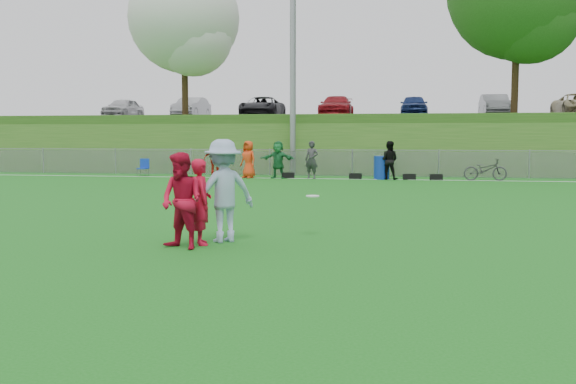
% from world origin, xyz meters
% --- Properties ---
extents(ground, '(120.00, 120.00, 0.00)m').
position_xyz_m(ground, '(0.00, 0.00, 0.00)').
color(ground, '#146215').
rests_on(ground, ground).
extents(sideline_far, '(60.00, 0.10, 0.01)m').
position_xyz_m(sideline_far, '(0.00, 18.00, 0.01)').
color(sideline_far, white).
rests_on(sideline_far, ground).
extents(fence, '(58.00, 0.06, 1.30)m').
position_xyz_m(fence, '(0.00, 20.00, 0.65)').
color(fence, gray).
rests_on(fence, ground).
extents(light_pole, '(1.20, 0.40, 12.15)m').
position_xyz_m(light_pole, '(-3.00, 20.80, 6.71)').
color(light_pole, gray).
rests_on(light_pole, ground).
extents(berm, '(120.00, 18.00, 3.00)m').
position_xyz_m(berm, '(0.00, 31.00, 1.50)').
color(berm, '#255417').
rests_on(berm, ground).
extents(parking_lot, '(120.00, 12.00, 0.10)m').
position_xyz_m(parking_lot, '(0.00, 33.00, 3.05)').
color(parking_lot, black).
rests_on(parking_lot, berm).
extents(tree_white_flowering, '(6.30, 6.30, 8.78)m').
position_xyz_m(tree_white_flowering, '(-9.84, 24.92, 8.32)').
color(tree_white_flowering, black).
rests_on(tree_white_flowering, berm).
extents(car_row, '(32.04, 5.18, 1.44)m').
position_xyz_m(car_row, '(-1.17, 32.00, 3.82)').
color(car_row, silver).
rests_on(car_row, parking_lot).
extents(spectator_row, '(8.94, 0.89, 1.69)m').
position_xyz_m(spectator_row, '(-2.72, 18.00, 0.85)').
color(spectator_row, red).
rests_on(spectator_row, ground).
extents(gear_bags, '(7.16, 0.46, 0.26)m').
position_xyz_m(gear_bags, '(1.00, 18.10, 0.13)').
color(gear_bags, black).
rests_on(gear_bags, ground).
extents(player_red_left, '(0.58, 0.66, 1.53)m').
position_xyz_m(player_red_left, '(-1.16, 0.41, 0.77)').
color(player_red_left, red).
rests_on(player_red_left, ground).
extents(player_red_center, '(0.99, 0.90, 1.66)m').
position_xyz_m(player_red_center, '(-1.34, -0.07, 0.83)').
color(player_red_center, red).
rests_on(player_red_center, ground).
extents(player_blue, '(1.38, 1.30, 1.88)m').
position_xyz_m(player_blue, '(-0.85, 0.76, 0.94)').
color(player_blue, '#91A7CA').
rests_on(player_blue, ground).
extents(frisbee, '(0.26, 0.26, 0.02)m').
position_xyz_m(frisbee, '(0.66, 1.73, 0.78)').
color(frisbee, white).
rests_on(frisbee, ground).
extents(recycling_bin, '(0.78, 0.78, 1.03)m').
position_xyz_m(recycling_bin, '(1.44, 18.22, 0.51)').
color(recycling_bin, '#0E2F9A').
rests_on(recycling_bin, ground).
extents(camp_chair, '(0.47, 0.48, 0.83)m').
position_xyz_m(camp_chair, '(-9.83, 18.35, 0.24)').
color(camp_chair, '#0F34AA').
rests_on(camp_chair, ground).
extents(bicycle, '(1.85, 0.74, 0.95)m').
position_xyz_m(bicycle, '(5.86, 18.08, 0.48)').
color(bicycle, '#2D2D2F').
rests_on(bicycle, ground).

